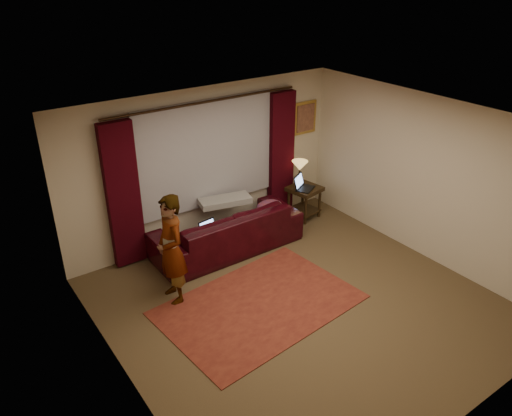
{
  "coord_description": "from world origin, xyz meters",
  "views": [
    {
      "loc": [
        -3.78,
        -4.27,
        4.38
      ],
      "look_at": [
        0.1,
        1.2,
        1.0
      ],
      "focal_mm": 35.0,
      "sensor_mm": 36.0,
      "label": 1
    }
  ],
  "objects": [
    {
      "name": "wall_left",
      "position": [
        -2.5,
        0.0,
        1.3
      ],
      "size": [
        0.02,
        5.0,
        2.6
      ],
      "primitive_type": "cube",
      "color": "beige",
      "rests_on": "ground"
    },
    {
      "name": "drape_left",
      "position": [
        -1.5,
        2.39,
        1.18
      ],
      "size": [
        0.5,
        0.14,
        2.3
      ],
      "primitive_type": "cube",
      "color": "black",
      "rests_on": "floor"
    },
    {
      "name": "sheer_curtain",
      "position": [
        0.0,
        2.44,
        1.5
      ],
      "size": [
        2.5,
        0.05,
        1.8
      ],
      "primitive_type": "cube",
      "color": "#A3A3AA",
      "rests_on": "wall_back"
    },
    {
      "name": "laptop_table",
      "position": [
        1.72,
        1.94,
        0.74
      ],
      "size": [
        0.5,
        0.52,
        0.26
      ],
      "primitive_type": null,
      "rotation": [
        0.0,
        0.0,
        0.51
      ],
      "color": "black",
      "rests_on": "end_table"
    },
    {
      "name": "wall_back",
      "position": [
        0.0,
        2.5,
        1.3
      ],
      "size": [
        5.0,
        0.02,
        2.6
      ],
      "primitive_type": "cube",
      "color": "beige",
      "rests_on": "ground"
    },
    {
      "name": "wall_right",
      "position": [
        2.5,
        0.0,
        1.3
      ],
      "size": [
        0.02,
        5.0,
        2.6
      ],
      "primitive_type": "cube",
      "color": "beige",
      "rests_on": "ground"
    },
    {
      "name": "picture_frame",
      "position": [
        2.1,
        2.47,
        1.75
      ],
      "size": [
        0.5,
        0.04,
        0.6
      ],
      "primitive_type": "cube",
      "color": "#B88F3A",
      "rests_on": "wall_back"
    },
    {
      "name": "wall_front",
      "position": [
        0.0,
        -2.5,
        1.3
      ],
      "size": [
        5.0,
        0.02,
        2.6
      ],
      "primitive_type": "cube",
      "color": "beige",
      "rests_on": "ground"
    },
    {
      "name": "clothing_pile",
      "position": [
        0.76,
        1.73,
        0.6
      ],
      "size": [
        0.54,
        0.45,
        0.2
      ],
      "primitive_type": "ellipsoid",
      "rotation": [
        0.0,
        0.0,
        -0.19
      ],
      "color": "#612A40",
      "rests_on": "sofa"
    },
    {
      "name": "ceiling",
      "position": [
        0.0,
        0.0,
        2.6
      ],
      "size": [
        5.0,
        5.0,
        0.02
      ],
      "primitive_type": "cube",
      "color": "silver",
      "rests_on": "ground"
    },
    {
      "name": "curtain_rod",
      "position": [
        0.0,
        2.39,
        2.38
      ],
      "size": [
        0.04,
        0.04,
        3.4
      ],
      "primitive_type": "cylinder",
      "color": "black",
      "rests_on": "wall_back"
    },
    {
      "name": "laptop_sofa",
      "position": [
        -0.44,
        1.64,
        0.61
      ],
      "size": [
        0.34,
        0.36,
        0.22
      ],
      "primitive_type": null,
      "rotation": [
        0.0,
        0.0,
        0.14
      ],
      "color": "black",
      "rests_on": "sofa"
    },
    {
      "name": "floor",
      "position": [
        0.0,
        0.0,
        -0.01
      ],
      "size": [
        5.0,
        5.0,
        0.01
      ],
      "primitive_type": "cube",
      "color": "brown",
      "rests_on": "ground"
    },
    {
      "name": "drape_right",
      "position": [
        1.5,
        2.39,
        1.18
      ],
      "size": [
        0.5,
        0.14,
        2.3
      ],
      "primitive_type": "cube",
      "color": "black",
      "rests_on": "floor"
    },
    {
      "name": "throw_blanket",
      "position": [
        0.13,
        2.14,
        1.01
      ],
      "size": [
        0.92,
        0.53,
        0.1
      ],
      "primitive_type": "cube",
      "rotation": [
        0.0,
        0.0,
        -0.23
      ],
      "color": "gray",
      "rests_on": "sofa"
    },
    {
      "name": "person",
      "position": [
        -1.36,
        1.15,
        0.81
      ],
      "size": [
        0.51,
        0.51,
        1.61
      ],
      "primitive_type": "imported",
      "rotation": [
        0.0,
        0.0,
        -1.64
      ],
      "color": "gray",
      "rests_on": "floor"
    },
    {
      "name": "end_table",
      "position": [
        1.77,
        2.0,
        0.3
      ],
      "size": [
        0.61,
        0.61,
        0.61
      ],
      "primitive_type": "cube",
      "rotation": [
        0.0,
        0.0,
        0.18
      ],
      "color": "black",
      "rests_on": "floor"
    },
    {
      "name": "area_rug",
      "position": [
        -0.47,
        0.31,
        0.01
      ],
      "size": [
        2.84,
        2.03,
        0.01
      ],
      "primitive_type": "cube",
      "rotation": [
        0.0,
        0.0,
        0.09
      ],
      "color": "maroon",
      "rests_on": "floor"
    },
    {
      "name": "sofa",
      "position": [
        -0.02,
        1.86,
        0.5
      ],
      "size": [
        2.49,
        1.08,
        1.01
      ],
      "primitive_type": "imported",
      "rotation": [
        0.0,
        0.0,
        3.14
      ],
      "color": "black",
      "rests_on": "floor"
    },
    {
      "name": "tiffany_lamp",
      "position": [
        1.75,
        2.14,
        0.85
      ],
      "size": [
        0.39,
        0.39,
        0.47
      ],
      "primitive_type": null,
      "rotation": [
        0.0,
        0.0,
        0.42
      ],
      "color": "olive",
      "rests_on": "end_table"
    }
  ]
}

